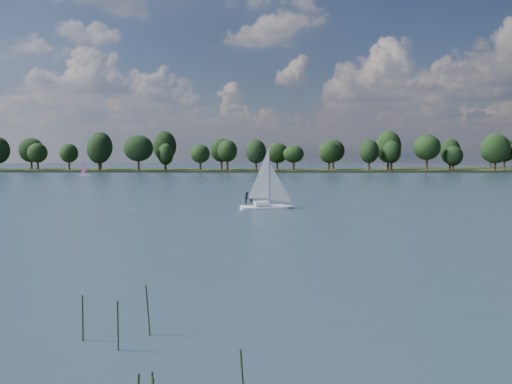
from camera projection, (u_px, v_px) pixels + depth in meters
ground at (311, 185)px, 127.52m from camera, size 700.00×700.00×0.00m
far_shore at (293, 171)px, 239.25m from camera, size 660.00×40.00×1.50m
sailboat at (264, 191)px, 70.52m from camera, size 6.32×3.30×8.02m
dinghy_pink at (85, 172)px, 187.87m from camera, size 3.09×1.41×4.81m
treeline at (259, 152)px, 235.52m from camera, size 563.10×73.66×18.25m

